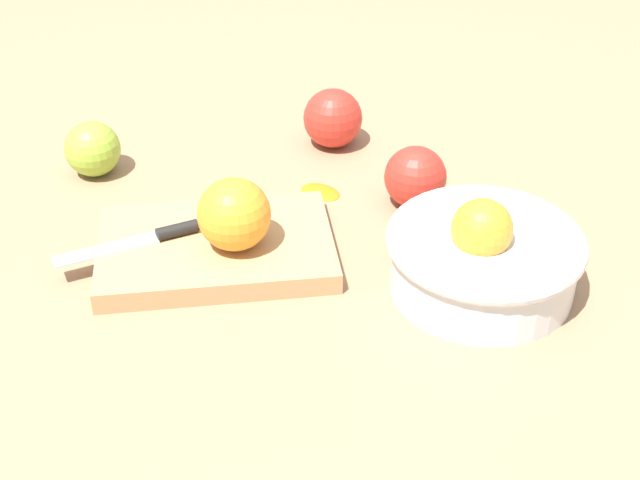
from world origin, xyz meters
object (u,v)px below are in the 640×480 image
object	(u,v)px
orange_on_board	(234,214)
apple_front_left	(415,177)
knife	(147,237)
apple_front_left_2	(333,118)
cutting_board	(216,248)
apple_front_right	(93,149)
bowl	(483,256)

from	to	relation	value
orange_on_board	apple_front_left	size ratio (longest dim) A/B	1.06
orange_on_board	knife	distance (m)	0.10
apple_front_left	orange_on_board	bearing A→B (deg)	18.82
apple_front_left_2	cutting_board	bearing A→B (deg)	51.20
apple_front_right	cutting_board	bearing A→B (deg)	120.56
apple_front_left_2	orange_on_board	bearing A→B (deg)	56.30
bowl	apple_front_right	distance (m)	0.50
knife	apple_front_left	xyz separation A→B (m)	(-0.31, -0.05, 0.01)
apple_front_right	apple_front_left	xyz separation A→B (m)	(-0.37, 0.15, 0.00)
apple_front_right	orange_on_board	bearing A→B (deg)	122.47
knife	apple_front_right	distance (m)	0.21
apple_front_left	apple_front_left_2	xyz separation A→B (m)	(0.06, -0.17, 0.00)
orange_on_board	apple_front_left	xyz separation A→B (m)	(-0.22, -0.08, -0.03)
bowl	apple_front_right	xyz separation A→B (m)	(0.38, -0.33, -0.01)
bowl	apple_front_right	bearing A→B (deg)	-40.31
orange_on_board	apple_front_left_2	distance (m)	0.29
cutting_board	apple_front_left	size ratio (longest dim) A/B	3.42
knife	apple_front_left	size ratio (longest dim) A/B	2.12
cutting_board	apple_front_left_2	bearing A→B (deg)	-128.80
bowl	knife	world-z (taller)	bowl
cutting_board	knife	bearing A→B (deg)	-9.38
bowl	knife	xyz separation A→B (m)	(0.33, -0.12, -0.01)
bowl	cutting_board	size ratio (longest dim) A/B	0.80
orange_on_board	knife	size ratio (longest dim) A/B	0.50
bowl	apple_front_left	xyz separation A→B (m)	(0.02, -0.17, -0.00)
apple_front_right	apple_front_left_2	distance (m)	0.31
bowl	apple_front_left_2	xyz separation A→B (m)	(0.08, -0.34, -0.00)
knife	orange_on_board	bearing A→B (deg)	163.03
orange_on_board	apple_front_right	distance (m)	0.27
cutting_board	apple_front_left	xyz separation A→B (m)	(-0.24, -0.06, 0.02)
knife	apple_front_right	size ratio (longest dim) A/B	2.25
apple_front_right	apple_front_left	distance (m)	0.40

